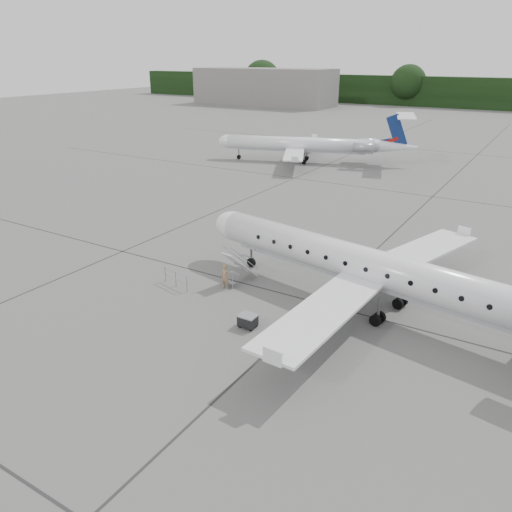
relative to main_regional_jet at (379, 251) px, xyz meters
The scene contains 8 objects.
ground 6.99m from the main_regional_jet, 77.46° to the right, with size 320.00×320.00×0.00m, color slate.
terminal_building 124.76m from the main_regional_jet, 123.41° to the left, with size 40.00×14.00×10.00m, color slate.
main_regional_jet is the anchor object (origin of this frame).
airstair 8.89m from the main_regional_jet, behind, with size 0.85×2.43×2.23m, color silver, non-canonical shape.
passenger 9.42m from the main_regional_jet, 166.66° to the right, with size 0.58×0.38×1.59m, color #957551.
safety_railing 12.44m from the main_regional_jet, 163.40° to the right, with size 2.20×0.08×1.00m, color gray, non-canonical shape.
baggage_cart 8.01m from the main_regional_jet, 133.12° to the right, with size 0.91×0.73×0.79m, color black, non-canonical shape.
bg_regional_left 42.33m from the main_regional_jet, 122.59° to the left, with size 25.03×18.02×6.57m, color silver, non-canonical shape.
Camera 1 is at (6.13, -19.07, 13.46)m, focal length 35.00 mm.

